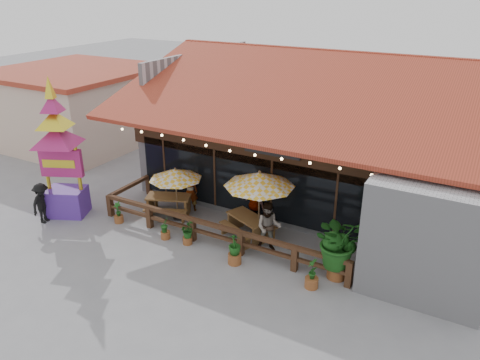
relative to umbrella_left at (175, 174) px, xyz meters
The scene contains 19 objects.
ground 4.46m from the umbrella_left, ahead, with size 100.00×100.00×0.00m, color gray.
restaurant_building 7.38m from the umbrella_left, 54.86° to the left, with size 15.50×14.73×6.09m.
patio_railing 2.32m from the umbrella_left, 26.18° to the right, with size 10.00×2.60×0.92m.
neighbor_building 12.28m from the umbrella_left, 153.82° to the left, with size 8.40×8.40×4.22m.
umbrella_left is the anchor object (origin of this frame).
umbrella_right 3.56m from the umbrella_left, ahead, with size 3.19×3.19×2.71m.
picnic_table_left 1.45m from the umbrella_left, 165.69° to the left, with size 2.18×2.05×0.83m.
picnic_table_right 3.39m from the umbrella_left, ahead, with size 2.12×2.00×0.81m.
thai_sign_tower 4.68m from the umbrella_left, 156.28° to the right, with size 2.94×2.94×6.02m.
tropical_plant 6.88m from the umbrella_left, ahead, with size 2.14×2.09×2.24m.
diner_a 1.38m from the umbrella_left, 88.02° to the left, with size 0.62×0.40×1.69m, color #371D11.
diner_b 4.30m from the umbrella_left, ahead, with size 0.88×0.69×1.81m, color #371D11.
diner_c 3.26m from the umbrella_left, 18.37° to the left, with size 1.10×0.46×1.88m, color #371D11.
pedestrian 5.30m from the umbrella_left, 147.90° to the right, with size 1.05×0.61×1.63m, color black.
planter_a 2.76m from the umbrella_left, 143.35° to the right, with size 0.36×0.36×0.88m.
planter_b 2.19m from the umbrella_left, 70.35° to the right, with size 0.35×0.35×0.86m.
planter_c 2.48m from the umbrella_left, 43.79° to the right, with size 0.67×0.68×0.85m.
planter_d 4.18m from the umbrella_left, 25.08° to the right, with size 0.54×0.54×1.11m.
planter_e 6.69m from the umbrella_left, 14.85° to the right, with size 0.42×0.42×1.03m.
Camera 1 is at (6.28, -12.65, 8.70)m, focal length 35.00 mm.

